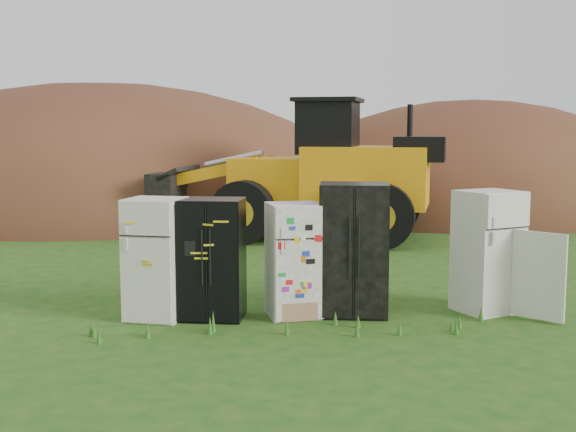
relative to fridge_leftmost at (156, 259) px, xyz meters
name	(u,v)px	position (x,y,z in m)	size (l,w,h in m)	color
ground	(324,315)	(2.42, -0.03, -0.86)	(120.00, 120.00, 0.00)	#1B4D14
fridge_leftmost	(156,259)	(0.00, 0.00, 0.00)	(0.76, 0.73, 1.72)	white
fridge_black_side	(212,259)	(0.79, -0.04, 0.00)	(0.90, 0.71, 1.71)	black
fridge_sticker	(294,260)	(1.97, -0.03, -0.04)	(0.73, 0.67, 1.64)	white
fridge_dark_mid	(354,249)	(2.84, 0.01, 0.10)	(0.98, 0.80, 1.92)	black
fridge_open_door	(488,251)	(4.85, 0.01, 0.04)	(0.81, 0.75, 1.80)	white
wheel_loader	(293,169)	(2.61, 7.43, 0.85)	(7.08, 2.87, 3.42)	orange
dirt_mound_right	(470,213)	(8.76, 12.32, -0.86)	(13.10, 9.61, 7.23)	#4F2719
dirt_mound_left	(103,211)	(-3.16, 13.90, -0.86)	(17.61, 13.21, 8.36)	#4F2719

